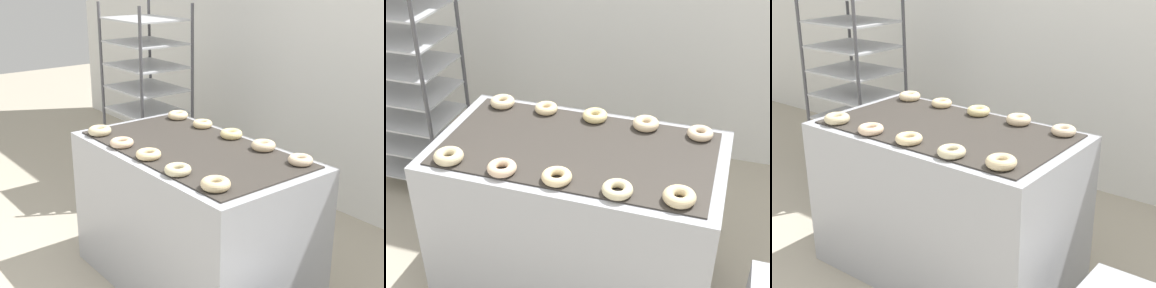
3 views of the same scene
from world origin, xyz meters
TOP-DOWN VIEW (x-y plane):
  - fryer_machine at (0.00, 0.63)m, footprint 1.35×0.76m
  - baking_rack_cart at (-1.31, 1.20)m, footprint 0.60×0.48m
  - donut_near_leftmost at (-0.51, 0.35)m, footprint 0.13×0.13m
  - donut_near_left at (-0.25, 0.35)m, footprint 0.13×0.13m
  - donut_near_center at (-0.01, 0.36)m, footprint 0.13×0.13m
  - donut_near_right at (0.26, 0.35)m, footprint 0.13×0.13m
  - donut_near_rightmost at (0.50, 0.37)m, footprint 0.13×0.13m
  - donut_far_leftmost at (-0.51, 0.91)m, footprint 0.13×0.13m
  - donut_far_left at (-0.26, 0.92)m, footprint 0.12×0.12m
  - donut_far_center at (0.00, 0.91)m, footprint 0.13×0.13m
  - donut_far_right at (0.26, 0.91)m, footprint 0.13×0.13m
  - donut_far_rightmost at (0.52, 0.90)m, footprint 0.12×0.12m

SIDE VIEW (x-z plane):
  - fryer_machine at x=0.00m, z-range 0.00..0.84m
  - baking_rack_cart at x=-1.31m, z-range 0.01..1.52m
  - donut_near_right at x=0.26m, z-range 0.84..0.88m
  - donut_near_left at x=-0.25m, z-range 0.84..0.88m
  - donut_near_center at x=-0.01m, z-range 0.84..0.88m
  - donut_far_left at x=-0.26m, z-range 0.84..0.88m
  - donut_far_rightmost at x=0.52m, z-range 0.84..0.88m
  - donut_far_center at x=0.00m, z-range 0.84..0.88m
  - donut_far_leftmost at x=-0.51m, z-range 0.84..0.88m
  - donut_near_leftmost at x=-0.51m, z-range 0.84..0.88m
  - donut_near_rightmost at x=0.50m, z-range 0.84..0.88m
  - donut_far_right at x=0.26m, z-range 0.84..0.88m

